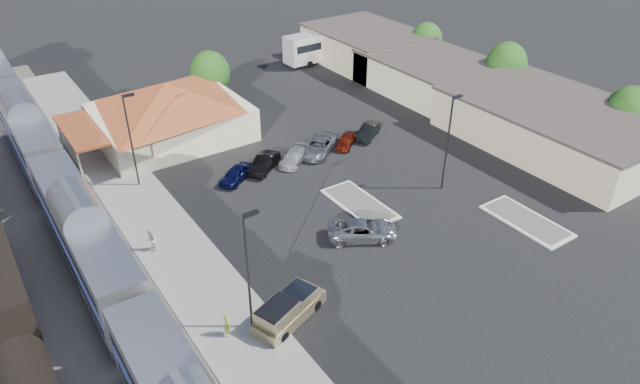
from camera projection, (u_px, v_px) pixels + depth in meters
ground at (336, 230)px, 46.88m from camera, size 280.00×280.00×0.00m
railbed at (44, 269)px, 42.46m from camera, size 16.00×100.00×0.12m
platform at (169, 242)px, 45.33m from camera, size 5.50×92.00×0.18m
passenger_train at (86, 241)px, 40.81m from camera, size 3.00×104.00×5.55m
station_depot at (169, 111)px, 60.01m from camera, size 18.35×12.24×6.20m
buildings_east at (455, 84)px, 69.17m from camera, size 14.40×51.40×4.80m
traffic_island_south at (360, 204)px, 50.15m from camera, size 3.30×7.50×0.21m
traffic_island_north at (527, 221)px, 47.88m from camera, size 3.30×7.50×0.21m
lamp_plat_s at (248, 264)px, 34.64m from camera, size 1.08×0.25×9.00m
lamp_plat_n at (131, 134)px, 50.18m from camera, size 1.08×0.25×9.00m
lamp_lot at (449, 135)px, 49.88m from camera, size 1.08×0.25×9.00m
tree_east_a at (629, 110)px, 58.29m from camera, size 4.56×4.56×6.42m
tree_east_b at (506, 64)px, 69.41m from camera, size 4.94×4.94×6.96m
tree_east_c at (426, 40)px, 79.53m from camera, size 4.41×4.41×6.21m
tree_depot at (210, 73)px, 67.40m from camera, size 4.71×4.71×6.63m
pickup_truck at (290, 309)px, 37.65m from camera, size 5.97×3.86×1.94m
suv at (363, 230)px, 45.54m from camera, size 6.18×5.12×1.57m
coach_bus at (327, 43)px, 82.49m from camera, size 13.47×3.35×4.29m
person_a at (227, 324)px, 36.18m from camera, size 0.55×0.74×1.86m
person_b at (151, 240)px, 43.75m from camera, size 1.00×1.13×1.92m
parked_car_a at (236, 174)px, 53.37m from camera, size 4.40×3.62×1.41m
parked_car_b at (264, 163)px, 55.09m from camera, size 4.65×4.01×1.51m
parked_car_c at (294, 157)px, 56.47m from camera, size 4.64×4.05×1.28m
parked_car_d at (319, 147)px, 58.15m from camera, size 5.84×5.27×1.51m
parked_car_e at (346, 141)px, 59.53m from camera, size 3.90×3.53×1.28m
parked_car_f at (368, 132)px, 61.24m from camera, size 4.38×3.55×1.40m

